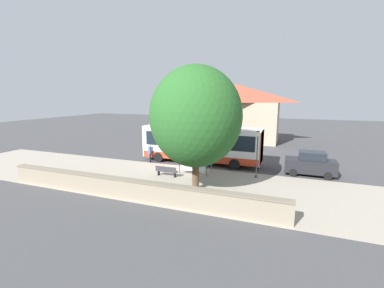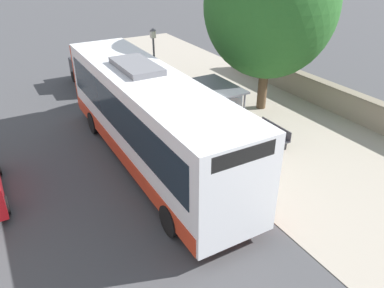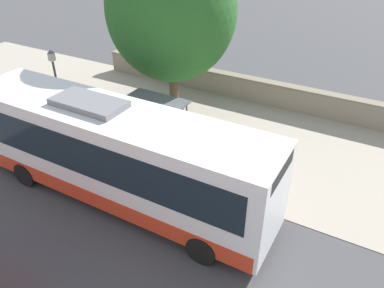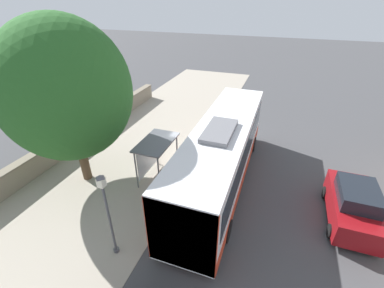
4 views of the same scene
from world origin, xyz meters
TOP-DOWN VIEW (x-y plane):
  - ground_plane at (0.00, 0.00)m, footprint 120.00×120.00m
  - sidewalk_plaza at (-4.50, 0.00)m, footprint 9.00×44.00m
  - stone_wall at (-8.55, 0.00)m, footprint 0.60×20.00m
  - bus at (1.84, -1.37)m, footprint 2.70×11.83m
  - bus_shelter at (-1.77, -2.04)m, footprint 1.63×2.75m
  - pedestrian at (0.24, 3.55)m, footprint 0.34×0.24m
  - bench at (-3.46, -0.14)m, footprint 0.40×1.88m
  - street_lamp_near at (-1.08, -7.16)m, footprint 0.28×0.28m
  - shade_tree at (-5.49, -3.47)m, footprint 6.28×6.28m
  - parked_car_behind_bus at (1.21, -11.32)m, footprint 1.89×4.00m

SIDE VIEW (x-z plane):
  - ground_plane at x=0.00m, z-range 0.00..0.00m
  - sidewalk_plaza at x=-4.50m, z-range 0.00..0.02m
  - bench at x=-3.46m, z-range 0.04..0.92m
  - stone_wall at x=-8.55m, z-range 0.01..1.34m
  - parked_car_behind_bus at x=1.21m, z-range -0.04..2.01m
  - pedestrian at x=0.24m, z-range 0.17..1.96m
  - bus_shelter at x=-1.77m, z-range 0.78..3.18m
  - bus at x=1.84m, z-range 0.06..3.90m
  - street_lamp_near at x=-1.08m, z-range 0.38..4.32m
  - shade_tree at x=-5.49m, z-range 0.88..9.56m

